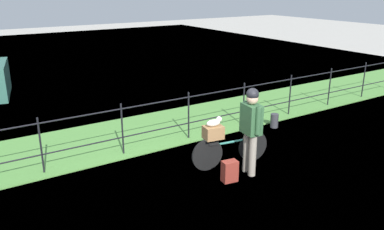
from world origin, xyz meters
The scene contains 10 objects.
ground_plane centered at (0.00, 0.00, 0.00)m, with size 60.00×60.00×0.00m, color #B2ADA3.
grass_strip centered at (0.00, 3.21, 0.01)m, with size 27.00×2.40×0.03m, color #569342.
harbor_water centered at (0.00, 10.81, 0.00)m, with size 30.00×30.00×0.00m, color #426684.
iron_fence centered at (0.00, 2.25, 0.65)m, with size 18.04×0.04×1.13m.
bicycle_main centered at (0.75, 0.62, 0.34)m, with size 1.67×0.31×0.64m.
wooden_crate centered at (0.38, 0.68, 0.77)m, with size 0.36×0.27×0.25m, color olive.
terrier_dog centered at (0.40, 0.67, 0.97)m, with size 0.32×0.18×0.18m.
cyclist_person centered at (0.85, 0.15, 1.00)m, with size 0.32×0.54×1.68m.
backpack_on_paving centered at (0.34, 0.10, 0.20)m, with size 0.28×0.18×0.40m, color maroon.
mooring_bollard centered at (3.06, 1.75, 0.18)m, with size 0.20×0.20×0.35m, color #38383D.
Camera 1 is at (-3.75, -4.98, 3.45)m, focal length 36.77 mm.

